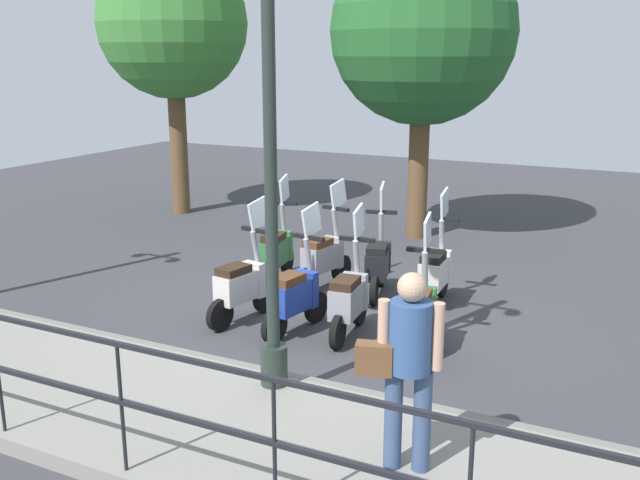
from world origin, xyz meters
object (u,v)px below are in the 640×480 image
at_px(scooter_near_3, 242,285).
at_px(scooter_far_1, 378,262).
at_px(scooter_far_3, 277,250).
at_px(lamp_post_near, 271,184).
at_px(scooter_near_0, 419,313).
at_px(tree_large, 173,25).
at_px(scooter_far_0, 435,271).
at_px(scooter_far_2, 324,256).
at_px(scooter_near_2, 295,294).
at_px(pedestrian_with_bag, 407,357).
at_px(tree_distant, 423,32).
at_px(scooter_near_1, 349,298).

relative_size(scooter_near_3, scooter_far_1, 1.00).
bearing_deg(scooter_far_3, scooter_far_1, -96.93).
height_order(lamp_post_near, scooter_near_0, lamp_post_near).
relative_size(lamp_post_near, tree_large, 0.83).
bearing_deg(tree_large, scooter_near_0, -124.88).
xyz_separation_m(scooter_far_0, scooter_far_2, (-0.01, 1.64, 0.00)).
distance_m(scooter_near_2, scooter_far_2, 1.70).
xyz_separation_m(pedestrian_with_bag, scooter_far_1, (4.12, 1.87, -0.60)).
distance_m(pedestrian_with_bag, scooter_far_1, 4.56).
bearing_deg(pedestrian_with_bag, scooter_far_2, 17.74).
bearing_deg(pedestrian_with_bag, scooter_far_1, 8.79).
height_order(tree_large, scooter_near_2, tree_large).
bearing_deg(scooter_far_1, scooter_near_0, -159.95).
xyz_separation_m(lamp_post_near, tree_large, (6.45, 5.97, 1.70)).
distance_m(scooter_near_3, scooter_far_0, 2.57).
height_order(scooter_near_3, scooter_far_0, same).
distance_m(lamp_post_near, scooter_far_2, 3.78).
bearing_deg(scooter_near_2, scooter_far_1, -3.35).
distance_m(scooter_near_2, scooter_near_3, 0.77).
xyz_separation_m(lamp_post_near, scooter_far_1, (3.30, 0.24, -1.65)).
height_order(tree_distant, scooter_far_3, tree_distant).
distance_m(scooter_near_0, scooter_near_1, 0.91).
bearing_deg(scooter_near_1, scooter_far_2, 29.66).
bearing_deg(scooter_near_3, lamp_post_near, -128.98).
relative_size(scooter_far_2, scooter_far_3, 1.00).
distance_m(scooter_far_1, scooter_far_2, 0.80).
height_order(scooter_near_0, scooter_near_3, same).
height_order(lamp_post_near, tree_large, tree_large).
relative_size(scooter_near_1, scooter_near_2, 1.00).
xyz_separation_m(tree_distant, scooter_far_3, (-3.45, 0.97, -3.14)).
bearing_deg(tree_large, tree_distant, -87.47).
bearing_deg(lamp_post_near, scooter_far_0, -10.43).
distance_m(scooter_near_3, scooter_far_2, 1.65).
relative_size(pedestrian_with_bag, tree_distant, 0.30).
bearing_deg(scooter_far_1, tree_large, 46.39).
bearing_deg(scooter_near_0, scooter_near_1, 75.23).
xyz_separation_m(tree_distant, scooter_near_2, (-5.09, -0.21, -3.14)).
xyz_separation_m(scooter_near_0, scooter_far_3, (1.58, 2.71, 0.00)).
distance_m(lamp_post_near, pedestrian_with_bag, 2.10).
height_order(scooter_far_1, scooter_far_3, same).
bearing_deg(pedestrian_with_bag, tree_distant, 2.58).
height_order(scooter_near_1, scooter_far_0, same).
bearing_deg(tree_distant, scooter_near_1, -170.32).
relative_size(scooter_near_0, scooter_far_2, 1.00).
height_order(scooter_near_1, scooter_far_3, same).
bearing_deg(pedestrian_with_bag, lamp_post_near, 47.76).
relative_size(scooter_near_0, scooter_far_3, 1.00).
height_order(scooter_near_0, scooter_far_0, same).
xyz_separation_m(tree_large, scooter_near_0, (-4.80, -6.88, -3.34)).
relative_size(scooter_near_1, scooter_far_2, 1.00).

